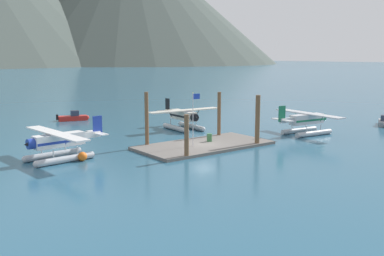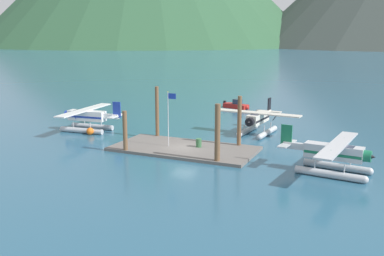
{
  "view_description": "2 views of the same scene",
  "coord_description": "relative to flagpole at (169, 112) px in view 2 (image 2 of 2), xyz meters",
  "views": [
    {
      "loc": [
        -29.48,
        -36.31,
        9.76
      ],
      "look_at": [
        -1.82,
        -0.21,
        2.26
      ],
      "focal_mm": 41.17,
      "sensor_mm": 36.0,
      "label": 1
    },
    {
      "loc": [
        18.5,
        -39.19,
        11.55
      ],
      "look_at": [
        -0.38,
        2.86,
        1.73
      ],
      "focal_mm": 40.69,
      "sensor_mm": 36.0,
      "label": 2
    }
  ],
  "objects": [
    {
      "name": "dock_platform",
      "position": [
        1.56,
        0.21,
        -3.72
      ],
      "size": [
        14.66,
        7.3,
        0.3
      ],
      "primitive_type": "cube",
      "color": "#66605B",
      "rests_on": "ground"
    },
    {
      "name": "boat_red_open_north",
      "position": [
        -1.88,
        27.54,
        -3.38
      ],
      "size": [
        4.74,
        2.68,
        1.5
      ],
      "color": "#B2231E",
      "rests_on": "ground"
    },
    {
      "name": "seaplane_white_port_fwd",
      "position": [
        -13.26,
        3.6,
        -2.29
      ],
      "size": [
        7.96,
        10.48,
        3.84
      ],
      "color": "#B7BABF",
      "rests_on": "ground"
    },
    {
      "name": "flagpole",
      "position": [
        0.0,
        0.0,
        0.0
      ],
      "size": [
        0.95,
        0.1,
        5.7
      ],
      "color": "silver",
      "rests_on": "dock_platform"
    },
    {
      "name": "piling_near_left",
      "position": [
        -3.34,
        -3.17,
        -1.73
      ],
      "size": [
        0.44,
        0.44,
        4.27
      ],
      "primitive_type": "cylinder",
      "color": "brown",
      "rests_on": "ground"
    },
    {
      "name": "piling_near_right",
      "position": [
        6.43,
        -2.98,
        -1.08
      ],
      "size": [
        0.51,
        0.51,
        5.57
      ],
      "primitive_type": "cylinder",
      "color": "brown",
      "rests_on": "ground"
    },
    {
      "name": "ground_plane",
      "position": [
        1.56,
        0.21,
        -3.87
      ],
      "size": [
        1200.0,
        1200.0,
        0.0
      ],
      "primitive_type": "plane",
      "color": "#285670"
    },
    {
      "name": "piling_far_right",
      "position": [
        6.43,
        3.38,
        -1.13
      ],
      "size": [
        0.42,
        0.42,
        5.48
      ],
      "primitive_type": "cylinder",
      "color": "brown",
      "rests_on": "ground"
    },
    {
      "name": "seaplane_silver_stbd_aft",
      "position": [
        16.49,
        -1.74,
        -2.29
      ],
      "size": [
        7.95,
        10.49,
        3.84
      ],
      "color": "#B7BABF",
      "rests_on": "ground"
    },
    {
      "name": "seaplane_cream_bow_right",
      "position": [
        6.39,
        10.55,
        -2.29
      ],
      "size": [
        10.47,
        7.97,
        3.84
      ],
      "color": "#B7BABF",
      "rests_on": "ground"
    },
    {
      "name": "mooring_buoy",
      "position": [
        -11.64,
        2.03,
        -3.44
      ],
      "size": [
        0.87,
        0.87,
        0.87
      ],
      "primitive_type": "sphere",
      "color": "orange",
      "rests_on": "ground"
    },
    {
      "name": "piling_far_left",
      "position": [
        -3.48,
        3.76,
        -0.89
      ],
      "size": [
        0.41,
        0.41,
        5.96
      ],
      "primitive_type": "cylinder",
      "color": "brown",
      "rests_on": "ground"
    },
    {
      "name": "fuel_drum",
      "position": [
        2.9,
        0.92,
        -3.13
      ],
      "size": [
        0.62,
        0.62,
        0.88
      ],
      "color": "#33663D",
      "rests_on": "dock_platform"
    }
  ]
}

